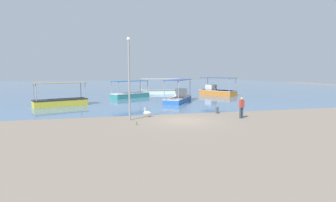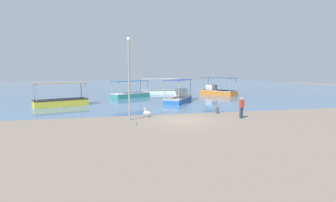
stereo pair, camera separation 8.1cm
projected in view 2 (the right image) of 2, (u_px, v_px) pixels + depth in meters
The scene contains 12 objects.
ground at pixel (183, 120), 20.06m from camera, with size 120.00×120.00×0.00m, color gray.
harbor_water at pixel (128, 86), 66.41m from camera, with size 110.00×90.00×0.00m, color #4E7198.
fishing_boat_near_right at pixel (130, 94), 37.37m from camera, with size 5.82×4.56×2.39m.
fishing_boat_outer at pixel (161, 91), 43.93m from camera, with size 6.89×2.31×2.52m.
fishing_boat_center at pixel (217, 91), 41.19m from camera, with size 4.61×6.13×2.77m.
fishing_boat_far_right at pixel (61, 101), 28.41m from camera, with size 5.79×3.74×2.51m.
fishing_boat_far_left at pixel (179, 97), 32.49m from camera, with size 5.09×6.78×2.73m.
pelican at pixel (147, 113), 21.37m from camera, with size 0.81×0.34×0.80m.
lamp_post at pixel (129, 75), 19.79m from camera, with size 0.28×0.28×6.26m.
mooring_bollard at pixel (217, 109), 23.33m from camera, with size 0.27×0.27×0.67m.
fisherman_standing at pixel (241, 107), 20.82m from camera, with size 0.44×0.31×1.69m.
glass_bottle at pixel (136, 124), 18.28m from camera, with size 0.07×0.07×0.27m.
Camera 2 is at (-5.78, -18.94, 3.72)m, focal length 28.00 mm.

